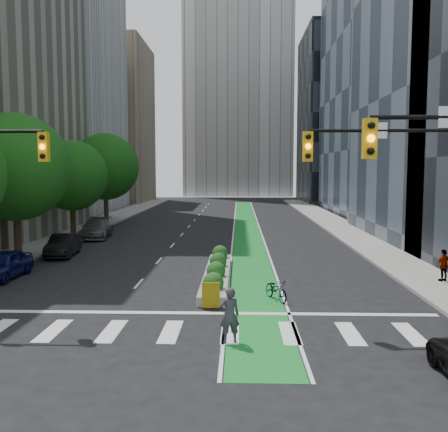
# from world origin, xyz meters

# --- Properties ---
(ground) EXTENTS (160.00, 160.00, 0.00)m
(ground) POSITION_xyz_m (0.00, 0.00, 0.00)
(ground) COLOR black
(ground) RESTS_ON ground
(sidewalk_left) EXTENTS (3.60, 90.00, 0.15)m
(sidewalk_left) POSITION_xyz_m (-11.80, 25.00, 0.07)
(sidewalk_left) COLOR gray
(sidewalk_left) RESTS_ON ground
(sidewalk_right) EXTENTS (3.60, 90.00, 0.15)m
(sidewalk_right) POSITION_xyz_m (11.80, 25.00, 0.07)
(sidewalk_right) COLOR gray
(sidewalk_right) RESTS_ON ground
(bike_lane_paint) EXTENTS (2.20, 70.00, 0.01)m
(bike_lane_paint) POSITION_xyz_m (3.00, 30.00, 0.01)
(bike_lane_paint) COLOR #17822C
(bike_lane_paint) RESTS_ON ground
(building_lt_mid) EXTENTS (14.00, 22.00, 48.00)m
(building_lt_mid) POSITION_xyz_m (-21.00, 45.00, 24.00)
(building_lt_mid) COLOR silver
(building_lt_mid) RESTS_ON ground
(building_tan_far) EXTENTS (14.00, 16.00, 26.00)m
(building_tan_far) POSITION_xyz_m (-20.00, 66.00, 13.00)
(building_tan_far) COLOR tan
(building_tan_far) RESTS_ON ground
(building_glass_far) EXTENTS (14.00, 24.00, 42.00)m
(building_glass_far) POSITION_xyz_m (21.00, 45.00, 21.00)
(building_glass_far) COLOR #19212D
(building_glass_far) RESTS_ON ground
(building_dark_end) EXTENTS (14.00, 18.00, 28.00)m
(building_dark_end) POSITION_xyz_m (20.00, 68.00, 14.00)
(building_dark_end) COLOR black
(building_dark_end) RESTS_ON ground
(building_distant) EXTENTS (22.00, 16.00, 70.00)m
(building_distant) POSITION_xyz_m (2.00, 90.00, 35.00)
(building_distant) COLOR silver
(building_distant) RESTS_ON ground
(tree_mid) EXTENTS (6.40, 6.40, 8.78)m
(tree_mid) POSITION_xyz_m (-11.00, 12.00, 5.57)
(tree_mid) COLOR black
(tree_mid) RESTS_ON ground
(tree_midfar) EXTENTS (5.60, 5.60, 7.76)m
(tree_midfar) POSITION_xyz_m (-11.00, 22.00, 4.95)
(tree_midfar) COLOR black
(tree_midfar) RESTS_ON ground
(tree_far) EXTENTS (6.60, 6.60, 9.00)m
(tree_far) POSITION_xyz_m (-11.00, 32.00, 5.69)
(tree_far) COLOR black
(tree_far) RESTS_ON ground
(signal_right) EXTENTS (5.82, 0.51, 7.20)m
(signal_right) POSITION_xyz_m (8.67, 0.47, 4.80)
(signal_right) COLOR black
(signal_right) RESTS_ON ground
(median_planter) EXTENTS (1.20, 10.26, 1.10)m
(median_planter) POSITION_xyz_m (1.20, 7.04, 0.37)
(median_planter) COLOR gray
(median_planter) RESTS_ON ground
(bicycle) EXTENTS (1.28, 1.85, 0.92)m
(bicycle) POSITION_xyz_m (3.85, 3.19, 0.46)
(bicycle) COLOR gray
(bicycle) RESTS_ON ground
(cyclist) EXTENTS (0.73, 0.56, 1.78)m
(cyclist) POSITION_xyz_m (2.00, -2.00, 0.89)
(cyclist) COLOR #36323C
(cyclist) RESTS_ON ground
(parked_car_left_near) EXTENTS (1.74, 4.16, 1.41)m
(parked_car_left_near) POSITION_xyz_m (-9.49, 6.95, 0.70)
(parked_car_left_near) COLOR #0C124D
(parked_car_left_near) RESTS_ON ground
(parked_car_left_mid) EXTENTS (1.89, 4.32, 1.38)m
(parked_car_left_mid) POSITION_xyz_m (-8.76, 13.41, 0.69)
(parked_car_left_mid) COLOR black
(parked_car_left_mid) RESTS_ON ground
(parked_car_left_far) EXTENTS (2.72, 5.45, 1.52)m
(parked_car_left_far) POSITION_xyz_m (-9.06, 21.72, 0.76)
(parked_car_left_far) COLOR #515356
(parked_car_left_far) RESTS_ON ground
(pedestrian_far) EXTENTS (0.97, 0.68, 1.53)m
(pedestrian_far) POSITION_xyz_m (12.02, 6.34, 0.91)
(pedestrian_far) COLOR gray
(pedestrian_far) RESTS_ON sidewalk_right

